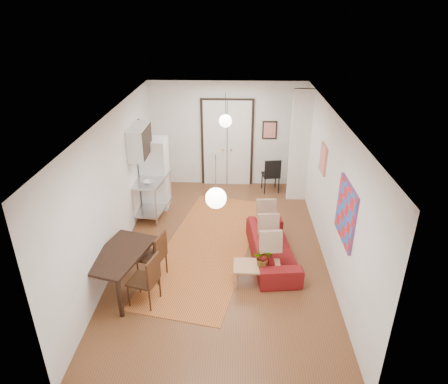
{
  "coord_description": "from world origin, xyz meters",
  "views": [
    {
      "loc": [
        0.3,
        -7.02,
        4.76
      ],
      "look_at": [
        0.03,
        0.28,
        1.25
      ],
      "focal_mm": 32.0,
      "sensor_mm": 36.0,
      "label": 1
    }
  ],
  "objects_px": {
    "dining_table": "(120,257)",
    "black_side_chair": "(271,170)",
    "dining_chair_near": "(152,249)",
    "sofa": "(272,247)",
    "kitchen_counter": "(152,191)",
    "dining_chair_far": "(144,272)",
    "fridge": "(155,173)",
    "coffee_table": "(257,268)"
  },
  "relations": [
    {
      "from": "fridge",
      "to": "dining_chair_near",
      "type": "height_order",
      "value": "fridge"
    },
    {
      "from": "fridge",
      "to": "dining_table",
      "type": "relative_size",
      "value": 1.14
    },
    {
      "from": "sofa",
      "to": "kitchen_counter",
      "type": "bearing_deg",
      "value": 49.81
    },
    {
      "from": "dining_table",
      "to": "dining_chair_near",
      "type": "xyz_separation_m",
      "value": [
        0.47,
        0.45,
        -0.13
      ]
    },
    {
      "from": "coffee_table",
      "to": "fridge",
      "type": "height_order",
      "value": "fridge"
    },
    {
      "from": "sofa",
      "to": "fridge",
      "type": "relative_size",
      "value": 1.14
    },
    {
      "from": "coffee_table",
      "to": "black_side_chair",
      "type": "relative_size",
      "value": 0.89
    },
    {
      "from": "coffee_table",
      "to": "dining_chair_near",
      "type": "xyz_separation_m",
      "value": [
        -1.96,
        0.19,
        0.23
      ]
    },
    {
      "from": "dining_table",
      "to": "dining_chair_far",
      "type": "distance_m",
      "value": 0.55
    },
    {
      "from": "dining_table",
      "to": "black_side_chair",
      "type": "xyz_separation_m",
      "value": [
        2.95,
        4.36,
        -0.12
      ]
    },
    {
      "from": "kitchen_counter",
      "to": "dining_chair_near",
      "type": "height_order",
      "value": "dining_chair_near"
    },
    {
      "from": "sofa",
      "to": "fridge",
      "type": "height_order",
      "value": "fridge"
    },
    {
      "from": "coffee_table",
      "to": "dining_chair_near",
      "type": "height_order",
      "value": "dining_chair_near"
    },
    {
      "from": "dining_chair_near",
      "to": "dining_chair_far",
      "type": "distance_m",
      "value": 0.7
    },
    {
      "from": "coffee_table",
      "to": "dining_table",
      "type": "bearing_deg",
      "value": -174.06
    },
    {
      "from": "sofa",
      "to": "dining_chair_far",
      "type": "bearing_deg",
      "value": 112.23
    },
    {
      "from": "fridge",
      "to": "dining_chair_near",
      "type": "distance_m",
      "value": 2.91
    },
    {
      "from": "sofa",
      "to": "black_side_chair",
      "type": "bearing_deg",
      "value": -9.65
    },
    {
      "from": "dining_chair_far",
      "to": "fridge",
      "type": "bearing_deg",
      "value": -156.75
    },
    {
      "from": "coffee_table",
      "to": "dining_chair_near",
      "type": "bearing_deg",
      "value": 174.39
    },
    {
      "from": "sofa",
      "to": "coffee_table",
      "type": "relative_size",
      "value": 2.36
    },
    {
      "from": "dining_chair_near",
      "to": "black_side_chair",
      "type": "bearing_deg",
      "value": 163.32
    },
    {
      "from": "fridge",
      "to": "black_side_chair",
      "type": "distance_m",
      "value": 3.16
    },
    {
      "from": "kitchen_counter",
      "to": "dining_table",
      "type": "relative_size",
      "value": 0.84
    },
    {
      "from": "kitchen_counter",
      "to": "sofa",
      "type": "bearing_deg",
      "value": -25.69
    },
    {
      "from": "dining_chair_near",
      "to": "black_side_chair",
      "type": "height_order",
      "value": "black_side_chair"
    },
    {
      "from": "kitchen_counter",
      "to": "fridge",
      "type": "relative_size",
      "value": 0.74
    },
    {
      "from": "coffee_table",
      "to": "kitchen_counter",
      "type": "relative_size",
      "value": 0.65
    },
    {
      "from": "sofa",
      "to": "black_side_chair",
      "type": "relative_size",
      "value": 2.1
    },
    {
      "from": "fridge",
      "to": "dining_chair_far",
      "type": "distance_m",
      "value": 3.6
    },
    {
      "from": "coffee_table",
      "to": "dining_chair_far",
      "type": "bearing_deg",
      "value": -165.51
    },
    {
      "from": "dining_table",
      "to": "dining_chair_far",
      "type": "relative_size",
      "value": 1.63
    },
    {
      "from": "fridge",
      "to": "dining_chair_near",
      "type": "relative_size",
      "value": 1.85
    },
    {
      "from": "dining_chair_near",
      "to": "dining_chair_far",
      "type": "height_order",
      "value": "same"
    },
    {
      "from": "kitchen_counter",
      "to": "dining_chair_far",
      "type": "distance_m",
      "value": 3.14
    },
    {
      "from": "kitchen_counter",
      "to": "fridge",
      "type": "height_order",
      "value": "fridge"
    },
    {
      "from": "dining_chair_far",
      "to": "black_side_chair",
      "type": "relative_size",
      "value": 0.99
    },
    {
      "from": "fridge",
      "to": "sofa",
      "type": "bearing_deg",
      "value": -38.74
    },
    {
      "from": "kitchen_counter",
      "to": "black_side_chair",
      "type": "relative_size",
      "value": 1.36
    },
    {
      "from": "kitchen_counter",
      "to": "dining_chair_far",
      "type": "relative_size",
      "value": 1.37
    },
    {
      "from": "coffee_table",
      "to": "kitchen_counter",
      "type": "bearing_deg",
      "value": 133.14
    },
    {
      "from": "dining_table",
      "to": "dining_chair_far",
      "type": "height_order",
      "value": "dining_chair_far"
    }
  ]
}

